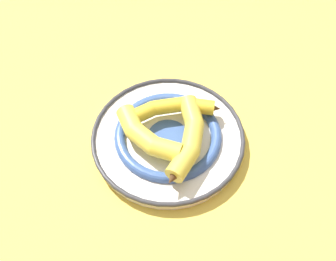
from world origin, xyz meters
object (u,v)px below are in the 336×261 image
Objects in this scene: decorative_bowl at (168,137)px; banana_b at (171,108)px; banana_a at (189,139)px; banana_c at (145,135)px.

banana_b reaches higher than decorative_bowl.
decorative_bowl is at bearing 73.28° from banana_b.
banana_b is (0.08, 0.01, -0.00)m from banana_a.
banana_b is at bearing 96.79° from banana_c.
decorative_bowl is at bearing 63.53° from banana_a.
banana_a is at bearing -142.59° from decorative_bowl.
banana_a is at bearing 103.58° from banana_b.
banana_a reaches higher than decorative_bowl.
banana_c reaches higher than banana_b.
banana_c is at bearing 94.02° from banana_a.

